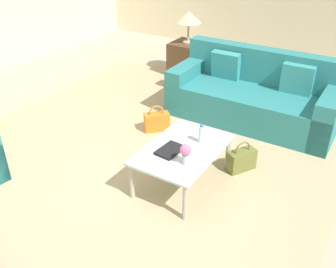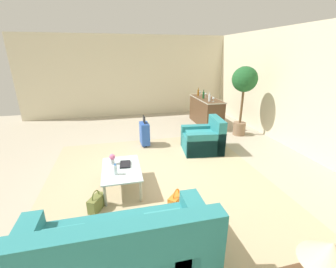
{
  "view_description": "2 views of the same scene",
  "coord_description": "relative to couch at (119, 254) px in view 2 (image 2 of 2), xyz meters",
  "views": [
    {
      "loc": [
        -2.38,
        -2.04,
        2.43
      ],
      "look_at": [
        0.17,
        -0.46,
        0.69
      ],
      "focal_mm": 40.0,
      "sensor_mm": 36.0,
      "label": 1
    },
    {
      "loc": [
        4.18,
        -0.5,
        2.43
      ],
      "look_at": [
        0.05,
        0.47,
        0.89
      ],
      "focal_mm": 24.0,
      "sensor_mm": 36.0,
      "label": 2
    }
  ],
  "objects": [
    {
      "name": "ground_plane",
      "position": [
        -2.2,
        0.6,
        -0.31
      ],
      "size": [
        12.0,
        12.0,
        0.0
      ],
      "primitive_type": "plane",
      "color": "#A89E89"
    },
    {
      "name": "wall_back",
      "position": [
        -2.2,
        4.66,
        1.24
      ],
      "size": [
        10.24,
        0.12,
        3.1
      ],
      "primitive_type": "cube",
      "color": "beige",
      "rests_on": "ground"
    },
    {
      "name": "wall_left",
      "position": [
        -7.26,
        0.6,
        1.24
      ],
      "size": [
        0.12,
        8.0,
        3.1
      ],
      "primitive_type": "cube",
      "color": "beige",
      "rests_on": "ground"
    },
    {
      "name": "area_rug",
      "position": [
        -1.6,
        0.8,
        -0.31
      ],
      "size": [
        5.2,
        4.4,
        0.01
      ],
      "primitive_type": "cube",
      "color": "tan",
      "rests_on": "ground"
    },
    {
      "name": "couch",
      "position": [
        0.0,
        0.0,
        0.0
      ],
      "size": [
        0.93,
        2.2,
        0.92
      ],
      "color": "teal",
      "rests_on": "ground"
    },
    {
      "name": "armchair",
      "position": [
        -3.09,
        2.27,
        -0.01
      ],
      "size": [
        0.97,
        1.05,
        0.88
      ],
      "color": "teal",
      "rests_on": "ground"
    },
    {
      "name": "coffee_table",
      "position": [
        -1.8,
        0.1,
        0.06
      ],
      "size": [
        1.05,
        0.69,
        0.42
      ],
      "color": "silver",
      "rests_on": "ground"
    },
    {
      "name": "water_bottle",
      "position": [
        -1.6,
        -0.0,
        0.2
      ],
      "size": [
        0.06,
        0.06,
        0.2
      ],
      "color": "silver",
      "rests_on": "coffee_table"
    },
    {
      "name": "coffee_table_book",
      "position": [
        -1.92,
        0.18,
        0.13
      ],
      "size": [
        0.3,
        0.22,
        0.03
      ],
      "primitive_type": "cube",
      "rotation": [
        0.0,
        0.0,
        -0.09
      ],
      "color": "black",
      "rests_on": "coffee_table"
    },
    {
      "name": "flower_vase",
      "position": [
        -2.02,
        -0.05,
        0.23
      ],
      "size": [
        0.11,
        0.11,
        0.21
      ],
      "color": "#B2B7BC",
      "rests_on": "coffee_table"
    },
    {
      "name": "table_lamp",
      "position": [
        1.0,
        1.6,
        0.67
      ],
      "size": [
        0.44,
        0.44,
        0.53
      ],
      "color": "#ADA899",
      "rests_on": "side_table"
    },
    {
      "name": "bar_console",
      "position": [
        -5.3,
        3.2,
        0.17
      ],
      "size": [
        1.78,
        0.66,
        0.94
      ],
      "color": "#513823",
      "rests_on": "ground"
    },
    {
      "name": "wine_glass_leftmost",
      "position": [
        -5.91,
        3.18,
        0.74
      ],
      "size": [
        0.08,
        0.08,
        0.15
      ],
      "color": "silver",
      "rests_on": "bar_console"
    },
    {
      "name": "wine_glass_left_of_centre",
      "position": [
        -5.5,
        3.24,
        0.74
      ],
      "size": [
        0.08,
        0.08,
        0.15
      ],
      "color": "silver",
      "rests_on": "bar_console"
    },
    {
      "name": "wine_glass_right_of_centre",
      "position": [
        -5.09,
        3.21,
        0.74
      ],
      "size": [
        0.08,
        0.08,
        0.15
      ],
      "color": "silver",
      "rests_on": "bar_console"
    },
    {
      "name": "wine_glass_rightmost",
      "position": [
        -4.69,
        3.18,
        0.74
      ],
      "size": [
        0.08,
        0.08,
        0.15
      ],
      "color": "silver",
      "rests_on": "bar_console"
    },
    {
      "name": "wine_bottle_amber",
      "position": [
        -5.81,
        3.08,
        0.75
      ],
      "size": [
        0.07,
        0.07,
        0.3
      ],
      "color": "brown",
      "rests_on": "bar_console"
    },
    {
      "name": "wine_bottle_green",
      "position": [
        -5.29,
        3.08,
        0.75
      ],
      "size": [
        0.07,
        0.07,
        0.3
      ],
      "color": "#194C23",
      "rests_on": "bar_console"
    },
    {
      "name": "wine_bottle_clear",
      "position": [
        -4.77,
        3.08,
        0.75
      ],
      "size": [
        0.07,
        0.07,
        0.3
      ],
      "color": "silver",
      "rests_on": "bar_console"
    },
    {
      "name": "suitcase_blue",
      "position": [
        -3.8,
        0.8,
        0.05
      ],
      "size": [
        0.41,
        0.24,
        0.85
      ],
      "color": "#2851AD",
      "rests_on": "ground"
    },
    {
      "name": "handbag_orange",
      "position": [
        -1.01,
        0.94,
        -0.18
      ],
      "size": [
        0.33,
        0.32,
        0.36
      ],
      "color": "orange",
      "rests_on": "ground"
    },
    {
      "name": "handbag_olive",
      "position": [
        -1.26,
        -0.34,
        -0.18
      ],
      "size": [
        0.35,
        0.28,
        0.36
      ],
      "color": "olive",
      "rests_on": "ground"
    },
    {
      "name": "potted_ficus",
      "position": [
        -4.0,
        3.8,
        1.21
      ],
      "size": [
        0.74,
        0.74,
        2.08
      ],
      "color": "#84664C",
      "rests_on": "ground"
    }
  ]
}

